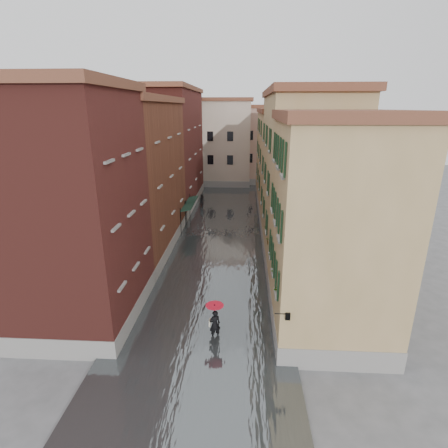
# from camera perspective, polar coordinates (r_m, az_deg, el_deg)

# --- Properties ---
(ground) EXTENTS (120.00, 120.00, 0.00)m
(ground) POSITION_cam_1_polar(r_m,az_deg,el_deg) (23.53, -2.62, -12.51)
(ground) COLOR #57585A
(ground) RESTS_ON ground
(floodwater) EXTENTS (10.00, 60.00, 0.20)m
(floodwater) POSITION_cam_1_polar(r_m,az_deg,el_deg) (35.24, -0.46, -1.43)
(floodwater) COLOR #4A4F52
(floodwater) RESTS_ON ground
(building_left_near) EXTENTS (6.00, 8.00, 13.00)m
(building_left_near) POSITION_cam_1_polar(r_m,az_deg,el_deg) (21.04, -22.82, 1.54)
(building_left_near) COLOR maroon
(building_left_near) RESTS_ON ground
(building_left_mid) EXTENTS (6.00, 14.00, 12.50)m
(building_left_mid) POSITION_cam_1_polar(r_m,az_deg,el_deg) (31.04, -14.10, 7.06)
(building_left_mid) COLOR brown
(building_left_mid) RESTS_ON ground
(building_left_far) EXTENTS (6.00, 16.00, 14.00)m
(building_left_far) POSITION_cam_1_polar(r_m,az_deg,el_deg) (45.29, -8.59, 11.83)
(building_left_far) COLOR maroon
(building_left_far) RESTS_ON ground
(building_right_near) EXTENTS (6.00, 8.00, 11.50)m
(building_right_near) POSITION_cam_1_polar(r_m,az_deg,el_deg) (19.72, 17.17, -1.19)
(building_right_near) COLOR #99804F
(building_right_near) RESTS_ON ground
(building_right_mid) EXTENTS (6.00, 14.00, 13.00)m
(building_right_mid) POSITION_cam_1_polar(r_m,az_deg,el_deg) (29.97, 12.57, 7.27)
(building_right_mid) COLOR tan
(building_right_mid) RESTS_ON ground
(building_right_far) EXTENTS (6.00, 16.00, 11.50)m
(building_right_far) POSITION_cam_1_polar(r_m,az_deg,el_deg) (44.76, 9.61, 10.08)
(building_right_far) COLOR #99804F
(building_right_far) RESTS_ON ground
(building_end_cream) EXTENTS (12.00, 9.00, 13.00)m
(building_end_cream) POSITION_cam_1_polar(r_m,az_deg,el_deg) (58.55, -1.81, 13.00)
(building_end_cream) COLOR beige
(building_end_cream) RESTS_ON ground
(building_end_pink) EXTENTS (10.00, 9.00, 12.00)m
(building_end_pink) POSITION_cam_1_polar(r_m,az_deg,el_deg) (60.47, 7.11, 12.58)
(building_end_pink) COLOR tan
(building_end_pink) RESTS_ON ground
(awning_near) EXTENTS (1.09, 3.18, 2.80)m
(awning_near) POSITION_cam_1_polar(r_m,az_deg,el_deg) (35.72, -5.97, 2.75)
(awning_near) COLOR black
(awning_near) RESTS_ON ground
(awning_far) EXTENTS (1.09, 3.18, 2.80)m
(awning_far) POSITION_cam_1_polar(r_m,az_deg,el_deg) (38.27, -5.34, 3.84)
(awning_far) COLOR black
(awning_far) RESTS_ON ground
(wall_lantern) EXTENTS (0.71, 0.22, 0.35)m
(wall_lantern) POSITION_cam_1_polar(r_m,az_deg,el_deg) (16.88, 10.29, -14.52)
(wall_lantern) COLOR black
(wall_lantern) RESTS_ON ground
(window_planters) EXTENTS (0.59, 10.60, 0.84)m
(window_planters) POSITION_cam_1_polar(r_m,az_deg,el_deg) (22.41, 7.96, -4.28)
(window_planters) COLOR #A15D34
(window_planters) RESTS_ON ground
(pedestrian_main) EXTENTS (1.01, 1.01, 2.06)m
(pedestrian_main) POSITION_cam_1_polar(r_m,az_deg,el_deg) (19.60, -1.53, -15.10)
(pedestrian_main) COLOR black
(pedestrian_main) RESTS_ON ground
(pedestrian_far) EXTENTS (1.02, 0.92, 1.72)m
(pedestrian_far) POSITION_cam_1_polar(r_m,az_deg,el_deg) (44.28, -3.58, 3.75)
(pedestrian_far) COLOR black
(pedestrian_far) RESTS_ON ground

